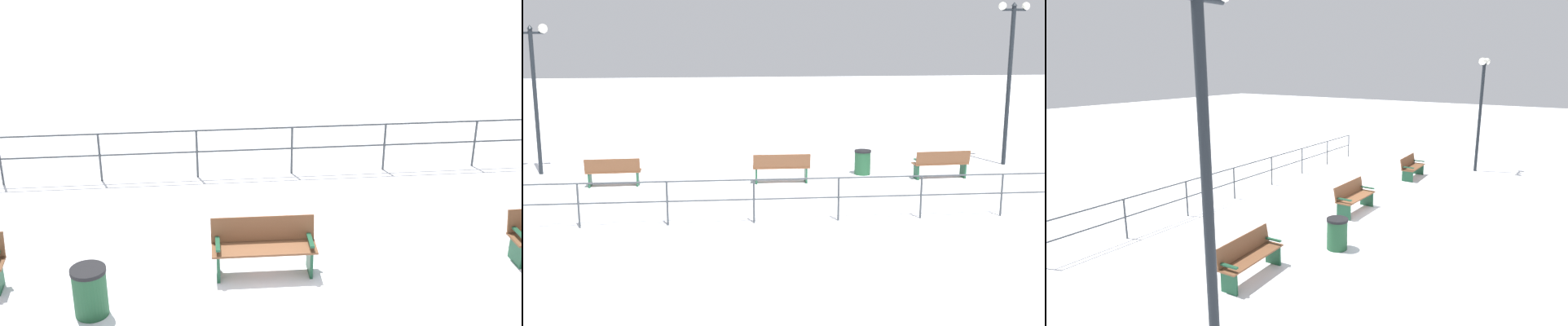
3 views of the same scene
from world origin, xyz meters
TOP-DOWN VIEW (x-y plane):
  - ground_plane at (0.00, 0.00)m, footprint 80.00×80.00m
  - bench_second at (-0.02, 0.00)m, footprint 0.57×1.68m
  - waterfront_railing at (-3.91, 0.00)m, footprint 0.05×14.13m
  - trash_bin at (0.89, -2.63)m, footprint 0.52×0.52m

SIDE VIEW (x-z plane):
  - ground_plane at x=0.00m, z-range 0.00..0.00m
  - trash_bin at x=0.89m, z-range 0.00..0.77m
  - bench_second at x=-0.02m, z-range 0.03..0.93m
  - waterfront_railing at x=-3.91m, z-range 0.19..1.26m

